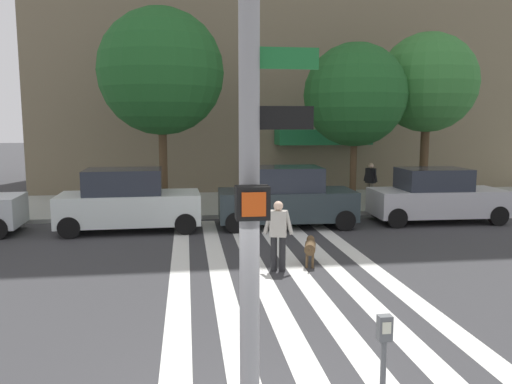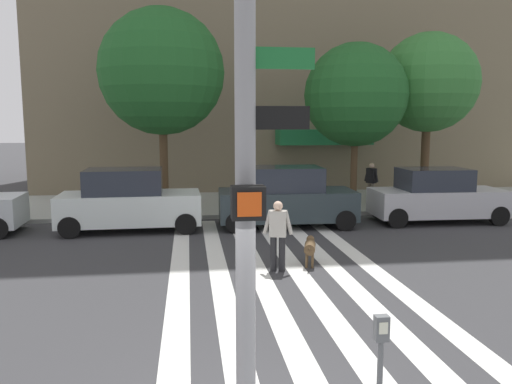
{
  "view_description": "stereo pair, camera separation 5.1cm",
  "coord_description": "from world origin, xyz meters",
  "views": [
    {
      "loc": [
        -0.83,
        -4.99,
        3.41
      ],
      "look_at": [
        1.0,
        8.34,
        1.56
      ],
      "focal_mm": 35.54,
      "sensor_mm": 36.0,
      "label": 1
    },
    {
      "loc": [
        -0.78,
        -5.0,
        3.41
      ],
      "look_at": [
        1.0,
        8.34,
        1.56
      ],
      "focal_mm": 35.54,
      "sensor_mm": 36.0,
      "label": 2
    }
  ],
  "objects": [
    {
      "name": "pedestrian_bystander",
      "position": [
        6.61,
        14.73,
        1.08
      ],
      "size": [
        0.44,
        0.65,
        1.64
      ],
      "color": "#6B6051",
      "rests_on": "sidewalk_far"
    },
    {
      "name": "street_tree_further",
      "position": [
        8.88,
        14.73,
        5.0
      ],
      "size": [
        3.99,
        3.99,
        6.86
      ],
      "color": "#4C3823",
      "rests_on": "sidewalk_far"
    },
    {
      "name": "street_tree_middle",
      "position": [
        5.59,
        13.95,
        4.45
      ],
      "size": [
        3.93,
        3.93,
        6.28
      ],
      "color": "#4C3823",
      "rests_on": "sidewalk_far"
    },
    {
      "name": "traffic_light_pole",
      "position": [
        -0.29,
        -0.73,
        3.52
      ],
      "size": [
        0.74,
        0.46,
        5.8
      ],
      "color": "gray",
      "rests_on": "sidewalk_near"
    },
    {
      "name": "parked_car_behind_first",
      "position": [
        -2.68,
        11.25,
        0.94
      ],
      "size": [
        4.43,
        2.09,
        1.97
      ],
      "color": "silver",
      "rests_on": "ground_plane"
    },
    {
      "name": "crosswalk_stripes",
      "position": [
        1.22,
        6.38,
        0.0
      ],
      "size": [
        4.95,
        12.16,
        0.01
      ],
      "color": "silver",
      "rests_on": "ground_plane"
    },
    {
      "name": "parked_car_third_in_line",
      "position": [
        2.36,
        11.25,
        0.96
      ],
      "size": [
        4.5,
        2.15,
        1.98
      ],
      "color": "#293438",
      "rests_on": "ground_plane"
    },
    {
      "name": "parking_meter_curbside",
      "position": [
        1.09,
        -0.4,
        1.03
      ],
      "size": [
        0.14,
        0.11,
        1.36
      ],
      "color": "#515456",
      "rests_on": "sidewalk_near"
    },
    {
      "name": "sidewalk_far",
      "position": [
        0.0,
        15.76,
        0.07
      ],
      "size": [
        80.0,
        6.0,
        0.15
      ],
      "primitive_type": "cube",
      "color": "#999D95",
      "rests_on": "ground_plane"
    },
    {
      "name": "ground_plane",
      "position": [
        0.0,
        6.38,
        0.0
      ],
      "size": [
        160.0,
        160.0,
        0.0
      ],
      "primitive_type": "plane",
      "color": "#353538"
    },
    {
      "name": "parked_car_fourth_in_line",
      "position": [
        7.67,
        11.25,
        0.88
      ],
      "size": [
        4.52,
        1.99,
        1.86
      ],
      "color": "#B0B1B7",
      "rests_on": "ground_plane"
    },
    {
      "name": "dog_on_leash",
      "position": [
        2.08,
        6.61,
        0.44
      ],
      "size": [
        0.44,
        1.02,
        0.65
      ],
      "color": "brown",
      "rests_on": "ground_plane"
    },
    {
      "name": "pedestrian_dog_walker",
      "position": [
        1.22,
        6.21,
        0.93
      ],
      "size": [
        0.7,
        0.33,
        1.64
      ],
      "color": "black",
      "rests_on": "ground_plane"
    },
    {
      "name": "street_tree_nearest",
      "position": [
        -1.7,
        14.32,
        5.25
      ],
      "size": [
        4.63,
        4.63,
        7.43
      ],
      "color": "#4C3823",
      "rests_on": "sidewalk_far"
    }
  ]
}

